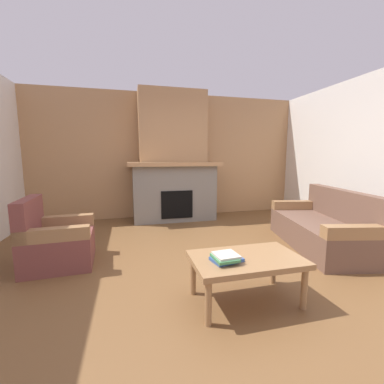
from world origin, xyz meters
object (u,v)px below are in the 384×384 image
(fireplace, at_px, (173,165))
(coffee_table, at_px, (246,263))
(armchair, at_px, (56,242))
(couch, at_px, (324,228))

(fireplace, relative_size, coffee_table, 2.70)
(armchair, bearing_deg, fireplace, 47.22)
(coffee_table, bearing_deg, fireplace, 91.52)
(fireplace, relative_size, couch, 1.39)
(couch, bearing_deg, coffee_table, -149.70)
(fireplace, relative_size, armchair, 3.18)
(armchair, distance_m, coffee_table, 2.33)
(couch, height_order, armchair, same)
(fireplace, height_order, armchair, fireplace)
(fireplace, distance_m, armchair, 2.83)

